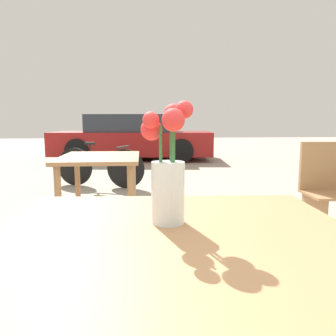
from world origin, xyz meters
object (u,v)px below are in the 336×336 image
object	(u,v)px
flower_vase	(168,176)
bicycle	(100,167)
table_back	(100,170)
table_front	(177,273)
parked_car	(133,138)

from	to	relation	value
flower_vase	bicycle	distance (m)	4.33
table_back	bicycle	world-z (taller)	table_back
table_front	bicycle	world-z (taller)	table_front
flower_vase	parked_car	xyz separation A→B (m)	(-0.17, 8.10, -0.29)
flower_vase	bicycle	xyz separation A→B (m)	(-0.66, 4.25, -0.55)
flower_vase	parked_car	size ratio (longest dim) A/B	0.08
flower_vase	table_back	size ratio (longest dim) A/B	0.39
table_back	parked_car	xyz separation A→B (m)	(0.22, 6.22, -0.03)
bicycle	parked_car	distance (m)	3.90
table_back	parked_car	world-z (taller)	parked_car
table_back	bicycle	xyz separation A→B (m)	(-0.27, 2.36, -0.29)
table_front	flower_vase	distance (m)	0.26
parked_car	table_front	bearing A→B (deg)	-88.72
table_front	bicycle	bearing A→B (deg)	98.72
table_back	parked_car	size ratio (longest dim) A/B	0.20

